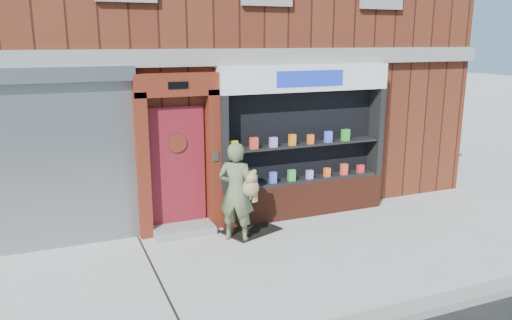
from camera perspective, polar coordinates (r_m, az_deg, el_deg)
ground at (r=8.05m, az=0.18°, el=-11.84°), size 80.00×80.00×0.00m
building at (r=13.01m, az=-10.53°, el=15.75°), size 12.00×8.16×8.00m
shutter_bay at (r=8.80m, az=-23.36°, el=1.08°), size 3.10×0.30×3.04m
red_door_bay at (r=9.03m, az=-8.83°, el=0.64°), size 1.52×0.58×2.90m
pharmacy_bay at (r=9.88m, az=5.44°, el=1.35°), size 3.50×0.41×3.00m
woman at (r=8.69m, az=-2.13°, el=-3.58°), size 0.79×0.73×1.77m
doormat at (r=9.35m, az=-0.58°, el=-8.03°), size 1.17×0.99×0.02m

